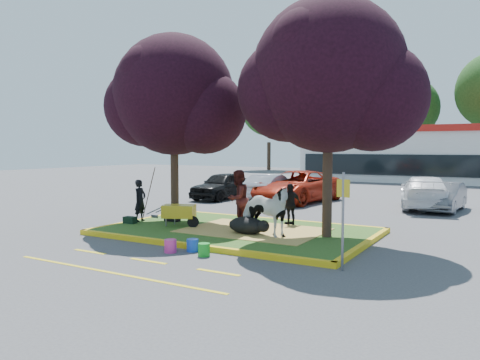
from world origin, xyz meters
The scene contains 32 objects.
ground centered at (0.00, 0.00, 0.00)m, with size 90.00×90.00×0.00m, color #424244.
median_island centered at (0.00, 0.00, 0.07)m, with size 8.00×5.00×0.15m, color #294F18.
curb_near centered at (0.00, -2.58, 0.07)m, with size 8.30×0.16×0.15m, color yellow.
curb_far centered at (0.00, 2.58, 0.07)m, with size 8.30×0.16×0.15m, color yellow.
curb_left centered at (-4.08, 0.00, 0.07)m, with size 0.16×5.30×0.15m, color yellow.
curb_right centered at (4.08, 0.00, 0.07)m, with size 0.16×5.30×0.15m, color yellow.
straw_bedding centered at (0.60, 0.00, 0.15)m, with size 4.20×3.00×0.01m, color tan.
tree_purple_left centered at (-2.78, 0.38, 4.36)m, with size 5.06×4.20×6.51m.
tree_purple_right centered at (2.92, 0.18, 4.56)m, with size 5.30×4.40×6.82m.
fire_lane_stripe_a centered at (-2.00, -4.20, 0.00)m, with size 1.10×0.12×0.01m, color yellow.
fire_lane_stripe_b centered at (0.00, -4.20, 0.00)m, with size 1.10×0.12×0.01m, color yellow.
fire_lane_stripe_c centered at (2.00, -4.20, 0.00)m, with size 1.10×0.12×0.01m, color yellow.
fire_lane_long centered at (0.00, -5.40, 0.00)m, with size 6.00×0.10×0.01m, color yellow.
retail_building centered at (2.00, 27.98, 2.25)m, with size 20.40×8.40×4.40m.
treeline centered at (1.23, 37.61, 7.73)m, with size 46.58×7.80×14.63m.
cow centered at (1.34, -0.73, 0.90)m, with size 0.81×1.78×1.50m, color silver.
calf centered at (0.71, -0.62, 0.41)m, with size 1.19×0.68×0.52m, color black.
handler centered at (-3.70, -0.40, 0.88)m, with size 0.53×0.35×1.46m, color black.
visitor_a centered at (-0.14, 0.29, 1.08)m, with size 0.90×0.70×1.86m, color #421512.
visitor_b centered at (1.14, 1.60, 0.84)m, with size 0.81×0.34×1.38m, color black.
wheelbarrow centered at (-1.88, -0.54, 0.63)m, with size 1.84×0.97×0.70m.
gear_bag_dark centered at (-2.75, 0.18, 0.28)m, with size 0.52×0.28×0.26m, color black.
gear_bag_green centered at (-3.70, -0.91, 0.26)m, with size 0.43×0.27×0.23m, color black.
sign_post centered at (4.30, -2.70, 1.33)m, with size 0.31×0.08×2.19m.
bucket_green centered at (0.86, -3.09, 0.16)m, with size 0.30×0.30×0.33m, color green.
bucket_pink centered at (-0.13, -3.19, 0.17)m, with size 0.32×0.32×0.34m, color #DD318D.
bucket_blue centered at (0.29, -2.80, 0.17)m, with size 0.31×0.31×0.33m, color blue.
car_black centered at (-5.72, 8.18, 0.72)m, with size 1.69×4.21×1.43m, color black.
car_silver centered at (-3.21, 8.77, 0.68)m, with size 1.44×4.12×1.36m, color #A9AAB1.
car_red centered at (-1.73, 8.83, 0.79)m, with size 2.61×5.66×1.57m, color #AB220E.
car_white centered at (4.14, 9.46, 0.72)m, with size 2.02×4.97×1.44m, color white.
car_grey centered at (5.00, 8.96, 0.61)m, with size 1.30×3.72×1.23m, color #5B5D62.
Camera 1 is at (7.48, -12.64, 2.73)m, focal length 35.00 mm.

